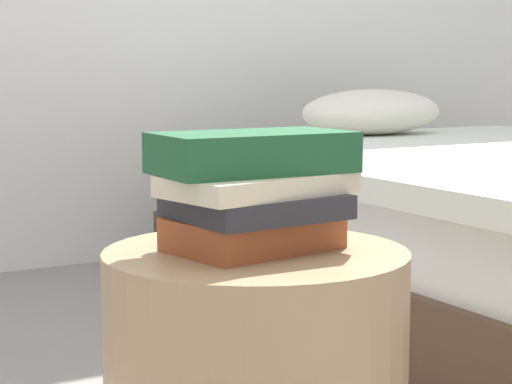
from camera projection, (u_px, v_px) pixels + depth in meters
The scene contains 4 objects.
book_rust at pixel (250, 233), 1.38m from camera, with size 0.23×0.16×0.05m, color #994723.
book_charcoal at pixel (255, 206), 1.37m from camera, with size 0.23×0.19×0.03m, color #28282D.
book_cream at pixel (258, 184), 1.36m from camera, with size 0.27×0.16×0.03m, color beige.
book_forest at pixel (250, 153), 1.37m from camera, with size 0.29×0.16×0.06m, color #1E512D.
Camera 1 is at (-0.68, -1.17, 0.70)m, focal length 65.39 mm.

